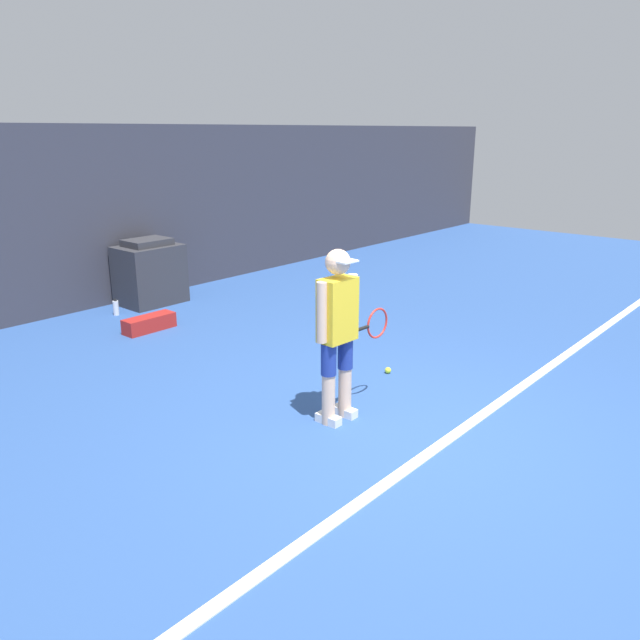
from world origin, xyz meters
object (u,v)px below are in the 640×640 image
Objects in this scene: tennis_player at (338,328)px; covered_chair at (150,273)px; tennis_ball at (388,370)px; equipment_bag at (149,323)px; water_bottle at (116,308)px.

covered_chair is (1.25, 4.69, -0.40)m from tennis_player.
tennis_ball is at bearing -90.31° from covered_chair.
equipment_bag is 3.01× the size of water_bottle.
water_bottle is at bearing 86.28° from tennis_player.
covered_chair is (0.02, 4.39, 0.43)m from tennis_ball.
water_bottle reaches higher than equipment_bag.
water_bottle is (-0.72, -0.17, -0.36)m from covered_chair.
water_bottle is (0.53, 4.52, -0.76)m from tennis_player.
equipment_bag is at bearing -125.99° from covered_chair.
tennis_player reaches higher than water_bottle.
tennis_player is at bearing -104.95° from covered_chair.
water_bottle reaches higher than tennis_ball.
tennis_player is 23.16× the size of tennis_ball.
covered_chair is 1.41× the size of equipment_bag.
tennis_player is at bearing -166.60° from tennis_ball.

